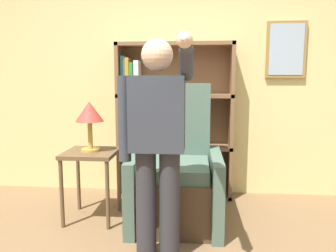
# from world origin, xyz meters

# --- Properties ---
(wall_back) EXTENTS (8.00, 0.11, 2.80)m
(wall_back) POSITION_xyz_m (0.01, 2.03, 1.40)
(wall_back) COLOR #DBCC84
(wall_back) RESTS_ON ground_plane
(bookcase) EXTENTS (1.29, 0.28, 1.73)m
(bookcase) POSITION_xyz_m (-0.07, 1.87, 0.86)
(bookcase) COLOR brown
(bookcase) RESTS_ON ground_plane
(armchair) EXTENTS (0.83, 0.84, 1.30)m
(armchair) POSITION_xyz_m (0.11, 1.18, 0.40)
(armchair) COLOR #4C3823
(armchair) RESTS_ON ground_plane
(person_standing) EXTENTS (0.53, 0.78, 1.61)m
(person_standing) POSITION_xyz_m (0.01, 0.48, 0.92)
(person_standing) COLOR #2D2D33
(person_standing) RESTS_ON ground_plane
(side_table) EXTENTS (0.48, 0.48, 0.66)m
(side_table) POSITION_xyz_m (-0.70, 1.14, 0.55)
(side_table) COLOR brown
(side_table) RESTS_ON ground_plane
(table_lamp) EXTENTS (0.26, 0.26, 0.47)m
(table_lamp) POSITION_xyz_m (-0.70, 1.14, 1.01)
(table_lamp) COLOR gold
(table_lamp) RESTS_ON side_table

